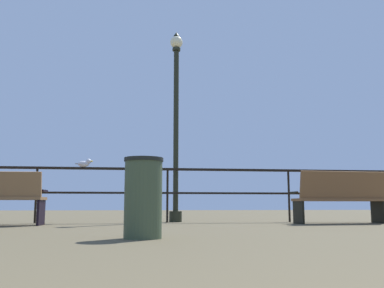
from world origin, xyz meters
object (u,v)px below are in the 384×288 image
(lamppost_center, at_px, (176,118))
(trash_bin, at_px, (143,198))
(seagull_on_rail, at_px, (84,163))
(bench_near_right, at_px, (341,195))

(lamppost_center, distance_m, trash_bin, 4.75)
(lamppost_center, relative_size, seagull_on_rail, 11.54)
(trash_bin, bearing_deg, bench_near_right, 39.47)
(bench_near_right, xyz_separation_m, seagull_on_rail, (-4.87, 0.93, 0.63))
(lamppost_center, bearing_deg, seagull_on_rail, -170.63)
(bench_near_right, distance_m, trash_bin, 4.90)
(seagull_on_rail, height_order, trash_bin, seagull_on_rail)
(lamppost_center, xyz_separation_m, seagull_on_rail, (-1.85, -0.30, -1.02))
(lamppost_center, xyz_separation_m, trash_bin, (-0.76, -4.35, -1.76))
(bench_near_right, bearing_deg, trash_bin, -140.53)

